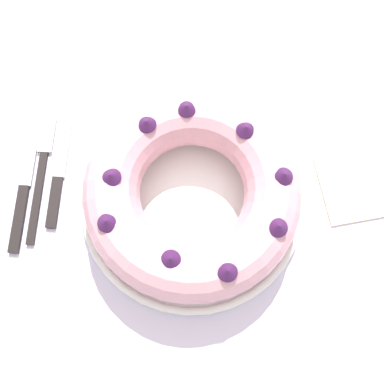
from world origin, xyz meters
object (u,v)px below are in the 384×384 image
object	(u,v)px
cake_knife	(58,179)
serving_knife	(24,189)
serving_dish	(192,201)
napkin	(370,184)
bundt_cake	(192,192)
fork	(42,170)

from	to	relation	value
cake_knife	serving_knife	bearing A→B (deg)	-160.33
serving_dish	cake_knife	world-z (taller)	serving_dish
serving_dish	serving_knife	size ratio (longest dim) A/B	1.45
serving_dish	serving_knife	bearing A→B (deg)	178.50
serving_knife	napkin	world-z (taller)	serving_knife
bundt_cake	cake_knife	distance (m)	0.23
serving_knife	cake_knife	xyz separation A→B (m)	(0.05, 0.02, 0.00)
serving_dish	bundt_cake	size ratio (longest dim) A/B	1.09
serving_dish	napkin	bearing A→B (deg)	9.17
bundt_cake	serving_knife	bearing A→B (deg)	178.49
bundt_cake	serving_dish	bearing A→B (deg)	139.40
serving_dish	serving_knife	xyz separation A→B (m)	(-0.27, 0.01, -0.01)
serving_dish	cake_knife	size ratio (longest dim) A/B	1.88
bundt_cake	napkin	world-z (taller)	bundt_cake
bundt_cake	serving_knife	distance (m)	0.28
serving_dish	fork	bearing A→B (deg)	170.73
fork	serving_knife	bearing A→B (deg)	-130.18
bundt_cake	fork	xyz separation A→B (m)	(-0.25, 0.04, -0.06)
bundt_cake	napkin	size ratio (longest dim) A/B	2.01
napkin	serving_dish	bearing A→B (deg)	-170.83
fork	serving_knife	xyz separation A→B (m)	(-0.02, -0.03, 0.00)
serving_knife	serving_dish	bearing A→B (deg)	-3.59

